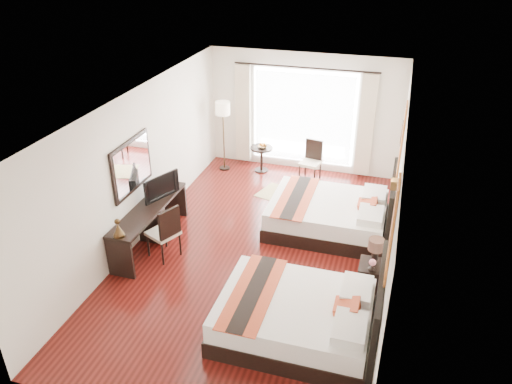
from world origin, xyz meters
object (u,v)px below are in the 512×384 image
(desk_chair, at_px, (165,241))
(table_lamp, at_px, (376,246))
(console_desk, at_px, (150,225))
(television, at_px, (159,185))
(bed_far, at_px, (333,214))
(bed_near, at_px, (302,316))
(fruit_bowl, at_px, (262,147))
(window_chair, at_px, (310,169))
(vase, at_px, (372,267))
(nightstand, at_px, (370,276))
(floor_lamp, at_px, (223,113))
(side_table, at_px, (262,159))

(desk_chair, bearing_deg, table_lamp, -152.21)
(console_desk, distance_m, television, 0.75)
(bed_far, bearing_deg, television, -162.42)
(television, bearing_deg, bed_far, -49.19)
(bed_near, height_order, fruit_bowl, bed_near)
(table_lamp, height_order, window_chair, window_chair)
(bed_near, height_order, vase, bed_near)
(desk_chair, relative_size, fruit_bowl, 4.56)
(table_lamp, bearing_deg, fruit_bowl, 128.47)
(table_lamp, distance_m, console_desk, 4.06)
(console_desk, relative_size, window_chair, 2.33)
(nightstand, bearing_deg, console_desk, 177.42)
(fruit_bowl, bearing_deg, table_lamp, -51.53)
(floor_lamp, height_order, window_chair, floor_lamp)
(console_desk, height_order, television, television)
(floor_lamp, bearing_deg, fruit_bowl, 6.70)
(nightstand, height_order, fruit_bowl, fruit_bowl)
(fruit_bowl, distance_m, window_chair, 1.25)
(bed_far, relative_size, nightstand, 4.80)
(desk_chair, bearing_deg, window_chair, -91.96)
(nightstand, xyz_separation_m, side_table, (-2.92, 3.77, 0.08))
(side_table, relative_size, fruit_bowl, 2.75)
(vase, relative_size, console_desk, 0.06)
(table_lamp, bearing_deg, bed_near, -121.75)
(bed_near, xyz_separation_m, window_chair, (-0.85, 4.97, -0.04))
(television, relative_size, desk_chair, 0.78)
(table_lamp, relative_size, window_chair, 0.43)
(nightstand, bearing_deg, television, 171.21)
(table_lamp, bearing_deg, desk_chair, -176.85)
(bed_far, bearing_deg, floor_lamp, 145.70)
(nightstand, distance_m, television, 4.11)
(nightstand, xyz_separation_m, television, (-4.00, 0.62, 0.75))
(bed_far, xyz_separation_m, console_desk, (-3.15, -1.43, 0.04))
(nightstand, xyz_separation_m, desk_chair, (-3.58, -0.14, 0.08))
(desk_chair, height_order, fruit_bowl, desk_chair)
(television, bearing_deg, fruit_bowl, 3.62)
(bed_near, relative_size, desk_chair, 2.22)
(fruit_bowl, relative_size, window_chair, 0.24)
(television, bearing_deg, vase, -78.30)
(window_chair, bearing_deg, television, -27.10)
(bed_near, xyz_separation_m, table_lamp, (0.87, 1.41, 0.44))
(vase, height_order, console_desk, console_desk)
(bed_far, xyz_separation_m, desk_chair, (-2.71, -1.75, -0.02))
(side_table, bearing_deg, television, -108.85)
(television, height_order, fruit_bowl, television)
(desk_chair, height_order, window_chair, desk_chair)
(television, bearing_deg, window_chair, -14.24)
(vase, bearing_deg, window_chair, 114.13)
(bed_near, relative_size, bed_far, 0.98)
(bed_near, bearing_deg, side_table, 112.06)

